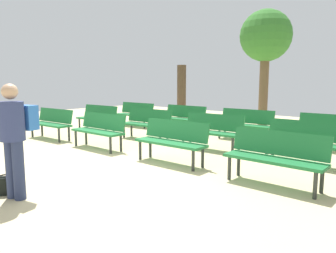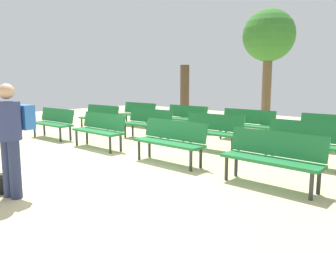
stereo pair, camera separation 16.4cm
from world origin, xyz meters
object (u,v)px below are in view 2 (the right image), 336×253
object	(u,v)px
bench_r0_c2	(171,139)
bench_r2_c3	(333,130)
bench_r1_c0	(100,116)
handbag	(2,184)
bench_r1_c1	(148,122)
bench_r0_c3	(272,155)
bench_r1_c3	(305,140)
tree_2	(185,91)
bench_r0_c1	(100,128)
bench_r1_c2	(212,129)
bench_r2_c1	(185,117)
visitor_with_backpack	(11,134)
tree_1	(269,38)
bench_r2_c0	(137,113)
bench_r0_c0	(54,121)
bench_r2_c2	(246,123)

from	to	relation	value
bench_r0_c2	bench_r2_c3	bearing A→B (deg)	57.28
bench_r1_c0	handbag	world-z (taller)	bench_r1_c0
bench_r1_c1	bench_r1_c0	bearing A→B (deg)	178.45
bench_r0_c3	bench_r1_c3	world-z (taller)	same
bench_r1_c3	tree_2	distance (m)	9.02
bench_r1_c0	handbag	xyz separation A→B (m)	(4.03, -4.50, -0.37)
bench_r0_c1	bench_r1_c1	distance (m)	1.69
bench_r1_c3	bench_r1_c2	bearing A→B (deg)	-178.81
bench_r1_c1	handbag	world-z (taller)	bench_r1_c1
bench_r2_c1	visitor_with_backpack	bearing A→B (deg)	-72.63
bench_r0_c1	tree_1	xyz separation A→B (m)	(1.01, 6.83, 2.77)
bench_r2_c1	tree_1	bearing A→B (deg)	69.77
bench_r1_c3	bench_r2_c3	size ratio (longest dim) A/B	1.00
bench_r2_c3	tree_2	world-z (taller)	tree_2
tree_2	visitor_with_backpack	xyz separation A→B (m)	(5.16, -9.75, -0.28)
bench_r2_c0	visitor_with_backpack	distance (m)	7.55
bench_r2_c1	tree_1	size ratio (longest dim) A/B	0.37
tree_2	handbag	bearing A→B (deg)	-63.68
tree_1	bench_r0_c0	bearing A→B (deg)	-114.48
bench_r1_c1	tree_1	world-z (taller)	tree_1
bench_r0_c0	tree_1	bearing A→B (deg)	60.98
bench_r0_c1	bench_r0_c3	distance (m)	4.51
bench_r0_c1	bench_r2_c2	world-z (taller)	same
handbag	tree_2	bearing A→B (deg)	116.32
bench_r2_c1	bench_r0_c1	bearing A→B (deg)	-89.20
bench_r0_c0	bench_r1_c3	xyz separation A→B (m)	(6.53, 2.07, 0.00)
bench_r1_c0	bench_r0_c3	bearing A→B (deg)	-14.62
bench_r1_c1	bench_r2_c1	size ratio (longest dim) A/B	1.01
bench_r2_c3	bench_r0_c0	bearing A→B (deg)	-152.02
bench_r0_c3	handbag	world-z (taller)	bench_r0_c3
bench_r0_c3	bench_r2_c2	xyz separation A→B (m)	(-2.40, 3.31, 0.00)
bench_r1_c1	bench_r1_c2	size ratio (longest dim) A/B	1.00
bench_r1_c3	bench_r2_c1	xyz separation A→B (m)	(-4.50, 1.52, 0.00)
bench_r0_c2	bench_r2_c0	size ratio (longest dim) A/B	1.00
bench_r0_c1	bench_r1_c0	xyz separation A→B (m)	(-2.30, 1.56, 0.00)
bench_r1_c0	bench_r1_c1	bearing A→B (deg)	-0.21
bench_r2_c0	tree_2	xyz separation A→B (m)	(-0.78, 3.61, 0.71)
bench_r1_c3	bench_r2_c0	bearing A→B (deg)	166.62
bench_r2_c3	tree_1	bearing A→B (deg)	134.36
bench_r0_c1	bench_r2_c0	world-z (taller)	same
bench_r0_c0	visitor_with_backpack	world-z (taller)	visitor_with_backpack
bench_r1_c2	bench_r0_c0	bearing A→B (deg)	-159.81
bench_r0_c3	bench_r1_c1	size ratio (longest dim) A/B	0.99
bench_r0_c3	bench_r1_c2	distance (m)	2.84
bench_r1_c2	bench_r1_c3	distance (m)	2.22
bench_r1_c1	bench_r1_c3	distance (m)	4.43
bench_r0_c2	tree_1	world-z (taller)	tree_1
tree_1	bench_r2_c1	bearing A→B (deg)	-108.70
bench_r0_c0	bench_r0_c2	bearing A→B (deg)	-0.80
bench_r0_c0	bench_r1_c2	bearing A→B (deg)	19.72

